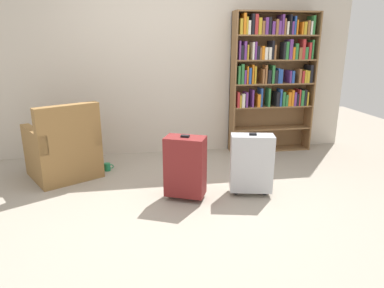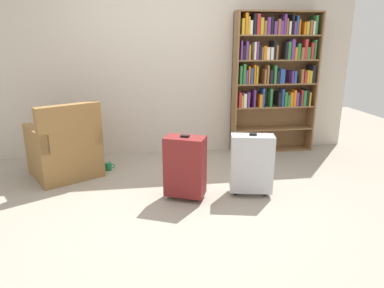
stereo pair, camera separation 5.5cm
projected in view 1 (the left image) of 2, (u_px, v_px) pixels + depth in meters
The scene contains 7 objects.
ground_plane at pixel (185, 202), 3.46m from camera, with size 9.29×9.29×0.00m, color #9E9384.
back_wall at pixel (167, 61), 4.75m from camera, with size 5.31×0.10×2.60m, color beige.
bookshelf at pixel (273, 72), 4.84m from camera, with size 1.19×0.26×1.95m.
armchair at pixel (64, 151), 4.05m from camera, with size 0.95×0.95×0.90m.
mug at pixel (107, 167), 4.30m from camera, with size 0.12×0.08×0.10m.
suitcase_dark_red at pixel (185, 166), 3.45m from camera, with size 0.45×0.37×0.68m.
suitcase_silver at pixel (251, 163), 3.55m from camera, with size 0.47×0.29×0.67m.
Camera 1 is at (-0.44, -3.12, 1.55)m, focal length 32.19 mm.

